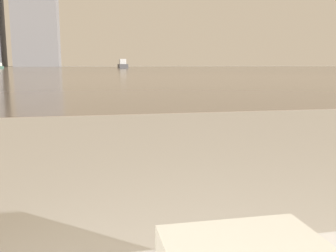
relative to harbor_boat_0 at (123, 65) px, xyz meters
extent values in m
cube|color=silver|center=(-5.75, -71.89, -0.05)|extent=(0.30, 0.20, 0.04)
cube|color=gray|center=(-5.69, -10.72, -0.62)|extent=(180.00, 110.00, 0.01)
cube|color=#4C4C51|center=(0.00, 0.00, -0.21)|extent=(1.67, 4.71, 0.82)
cube|color=silver|center=(0.00, 0.00, 0.67)|extent=(1.19, 1.77, 0.94)
cube|color=#335647|center=(-22.35, 1.54, -0.38)|extent=(1.90, 2.92, 0.48)
camera|label=1|loc=(-6.02, -72.49, 0.30)|focal=40.00mm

